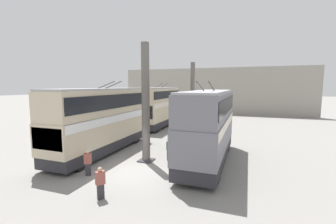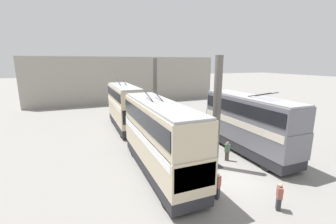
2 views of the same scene
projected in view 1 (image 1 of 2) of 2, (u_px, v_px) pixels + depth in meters
ground_plane at (132, 171)px, 14.06m from camera, size 240.00×240.00×0.00m
depot_back_wall at (212, 91)px, 42.88m from camera, size 0.50×36.00×8.67m
support_column_near at (146, 105)px, 15.48m from camera, size 1.00×1.00×8.20m
support_column_far at (192, 96)px, 28.26m from camera, size 1.00×1.00×8.20m
bus_left_near at (209, 122)px, 15.39m from camera, size 9.60×2.54×5.59m
bus_right_near at (102, 117)px, 17.63m from camera, size 10.40×2.54×5.73m
bus_right_far at (159, 105)px, 28.80m from camera, size 9.23×2.54×5.70m
person_aisle_foreground at (100, 182)px, 10.49m from camera, size 0.48×0.44×1.55m
person_by_right_row at (88, 162)px, 13.27m from camera, size 0.42×0.48×1.56m
person_aisle_midway at (173, 133)px, 20.48m from camera, size 0.45×0.30×1.82m
person_by_left_row at (169, 149)px, 15.82m from camera, size 0.46×0.47×1.59m
oil_drum at (176, 124)px, 28.89m from camera, size 0.58×0.58×0.89m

